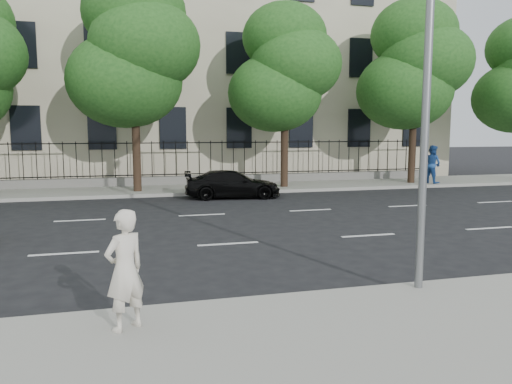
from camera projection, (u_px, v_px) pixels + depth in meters
The scene contains 13 objects.
ground at pixel (252, 270), 10.53m from camera, with size 120.00×120.00×0.00m, color black.
near_sidewalk at pixel (325, 346), 6.69m from camera, with size 60.00×4.00×0.15m, color gray.
far_sidewalk at pixel (180, 189), 23.95m from camera, with size 60.00×4.00×0.15m, color gray.
lane_markings at pixel (213, 227), 15.09m from camera, with size 49.60×4.62×0.01m, color silver, non-canonical shape.
masonry_building at pixel (162, 32), 31.40m from camera, with size 34.60×12.11×18.50m.
iron_fence at pixel (176, 174), 25.51m from camera, with size 30.00×0.50×2.20m.
street_light at pixel (413, 5), 8.82m from camera, with size 0.25×3.32×8.05m.
tree_c at pixel (134, 50), 22.04m from camera, with size 5.89×5.50×9.80m.
tree_d at pixel (285, 68), 23.88m from camera, with size 5.34×4.94×8.84m.
tree_e at pixel (414, 65), 25.61m from camera, with size 5.71×5.31×9.46m.
black_sedan at pixel (232, 184), 21.43m from camera, with size 1.66×4.10×1.19m, color black.
woman_near at pixel (125, 270), 6.97m from camera, with size 0.63×0.41×1.72m, color beige.
pedestrian_far at pixel (432, 164), 25.81m from camera, with size 0.95×0.74×1.96m, color navy.
Camera 1 is at (-2.52, -9.92, 2.98)m, focal length 35.00 mm.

